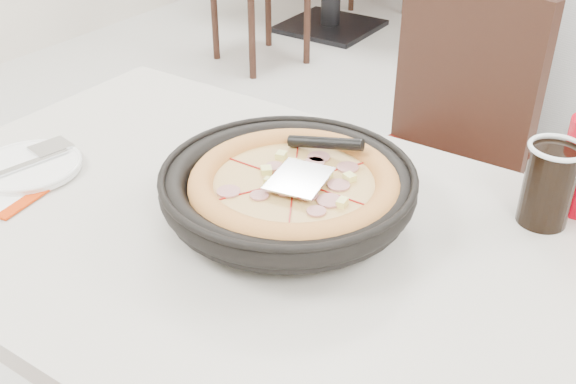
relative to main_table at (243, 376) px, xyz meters
The scene contains 10 objects.
main_table is the anchor object (origin of this frame).
chair_far 0.70m from the main_table, 88.70° to the left, with size 0.42×0.42×0.95m, color black, non-canonical shape.
trivet 0.40m from the main_table, 42.02° to the left, with size 0.12×0.12×0.04m, color black.
pizza_pan 0.43m from the main_table, 29.21° to the left, with size 0.39×0.39×0.01m, color black.
pizza 0.45m from the main_table, 19.74° to the left, with size 0.29×0.29×0.02m, color #D99046.
pizza_server 0.48m from the main_table, 14.70° to the left, with size 0.08×0.10×0.00m, color silver.
napkin 0.56m from the main_table, 160.24° to the right, with size 0.16×0.16×0.00m, color white.
side_plate 0.56m from the main_table, 166.87° to the right, with size 0.19×0.19×0.01m, color white.
fork 0.57m from the main_table, 165.10° to the right, with size 0.02×0.17×0.00m, color silver.
cola_glass 0.67m from the main_table, 31.99° to the left, with size 0.08×0.08×0.13m, color black.
Camera 1 is at (0.29, -1.05, 1.37)m, focal length 42.00 mm.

